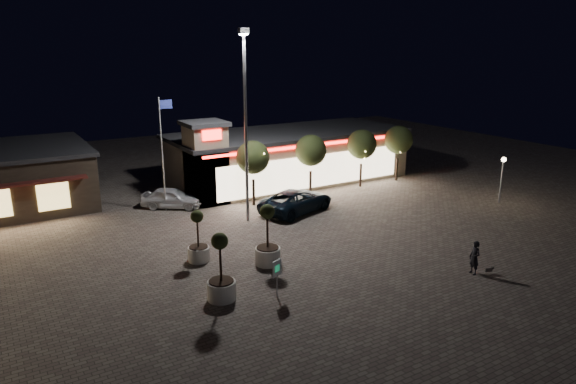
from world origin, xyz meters
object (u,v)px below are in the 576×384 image
pedestrian (475,258)px  planter_left (198,245)px  white_sedan (172,198)px  planter_mid (221,279)px  pickup_truck (297,201)px  valet_sign (277,271)px

pedestrian → planter_left: size_ratio=0.61×
white_sedan → planter_mid: bearing=-154.2°
pickup_truck → planter_mid: planter_mid is taller
pickup_truck → pedestrian: bearing=172.2°
pickup_truck → pedestrian: pedestrian is taller
pedestrian → planter_left: bearing=-118.5°
white_sedan → planter_left: bearing=-154.8°
pickup_truck → planter_left: bearing=98.9°
pickup_truck → planter_left: planter_left is taller
pedestrian → white_sedan: bearing=-143.9°
pickup_truck → valet_sign: size_ratio=3.19×
pickup_truck → white_sedan: (-7.22, 5.45, -0.07)m
pickup_truck → white_sedan: size_ratio=1.34×
planter_mid → planter_left: bearing=81.1°
planter_mid → valet_sign: (2.31, -1.12, 0.28)m
pickup_truck → pedestrian: size_ratio=3.31×
planter_left → planter_mid: 4.77m
white_sedan → pedestrian: pedestrian is taller
white_sedan → pedestrian: size_ratio=2.46×
pickup_truck → valet_sign: bearing=126.3°
white_sedan → pickup_truck: bearing=-91.0°
pedestrian → planter_left: planter_left is taller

